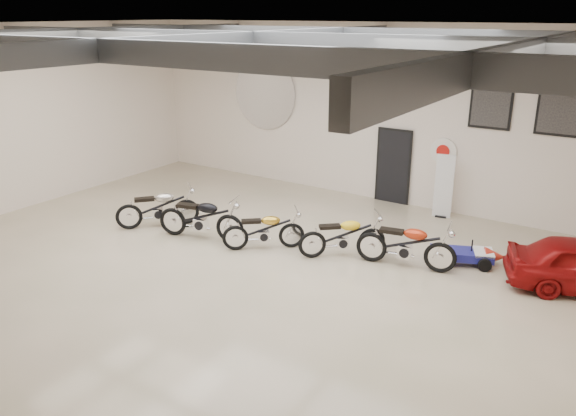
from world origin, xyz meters
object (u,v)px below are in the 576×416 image
Objects in this scene: banner_stand at (444,185)px; motorcycle_black at (201,217)px; motorcycle_yellow at (342,235)px; motorcycle_red at (406,243)px; go_kart at (468,252)px; motorcycle_silver at (157,207)px; motorcycle_gold at (264,229)px.

banner_stand reaches higher than motorcycle_black.
motorcycle_red is (1.41, 0.24, 0.04)m from motorcycle_yellow.
motorcycle_black reaches higher than go_kart.
banner_stand is 0.91× the size of motorcycle_yellow.
motorcycle_black is at bearing -143.31° from banner_stand.
motorcycle_red is at bearing -1.35° from motorcycle_black.
motorcycle_red is (6.24, 1.19, 0.02)m from motorcycle_silver.
motorcycle_black is 1.16× the size of motorcycle_gold.
motorcycle_black is 1.03× the size of motorcycle_red.
motorcycle_black is (1.47, -0.01, 0.03)m from motorcycle_silver.
motorcycle_yellow is (-1.03, -3.76, -0.38)m from banner_stand.
motorcycle_gold is 4.59m from go_kart.
motorcycle_yellow is at bearing -37.64° from motorcycle_silver.
motorcycle_silver is at bearing -151.63° from banner_stand.
motorcycle_silver reaches higher than motorcycle_gold.
motorcycle_black is at bearing -176.87° from motorcycle_red.
motorcycle_red is at bearing -94.30° from banner_stand.
motorcycle_silver is at bearing 163.97° from motorcycle_black.
motorcycle_silver reaches higher than motorcycle_yellow.
motorcycle_red is at bearing -163.54° from go_kart.
motorcycle_gold is at bearing -179.81° from go_kart.
motorcycle_gold is 3.25m from motorcycle_red.
motorcycle_red reaches higher than go_kart.
go_kart is at bearing -70.97° from banner_stand.
motorcycle_gold is (3.11, 0.31, -0.05)m from motorcycle_silver.
banner_stand is 0.82× the size of motorcycle_black.
banner_stand is 0.86× the size of motorcycle_silver.
motorcycle_black reaches higher than motorcycle_yellow.
go_kart is at bearing -17.04° from motorcycle_yellow.
motorcycle_red is at bearing -31.66° from motorcycle_yellow.
motorcycle_silver is 1.47m from motorcycle_black.
motorcycle_red is 1.30× the size of go_kart.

